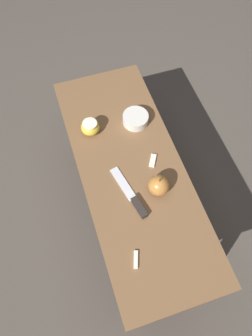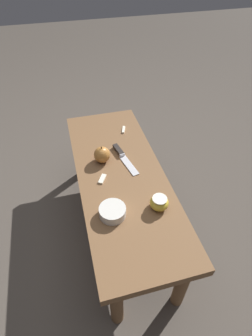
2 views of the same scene
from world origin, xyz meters
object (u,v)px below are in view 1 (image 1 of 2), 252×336
object	(u,v)px
knife	(134,199)
apple_cut	(90,127)
wooden_bench	(132,177)
apple_whole	(159,185)
bowl	(136,119)

from	to	relation	value
knife	apple_cut	distance (m)	0.35
wooden_bench	knife	world-z (taller)	knife
knife	apple_whole	size ratio (longest dim) A/B	2.64
apple_cut	bowl	world-z (taller)	apple_cut
apple_cut	bowl	bearing A→B (deg)	-93.52
apple_whole	bowl	world-z (taller)	apple_whole
wooden_bench	apple_cut	distance (m)	0.26
knife	bowl	xyz separation A→B (m)	(0.33, -0.12, 0.01)
knife	apple_cut	world-z (taller)	apple_cut
wooden_bench	bowl	bearing A→B (deg)	-22.19
wooden_bench	apple_cut	bearing A→B (deg)	24.69
wooden_bench	apple_whole	xyz separation A→B (m)	(-0.11, -0.06, 0.10)
apple_whole	apple_cut	world-z (taller)	apple_whole
wooden_bench	bowl	size ratio (longest dim) A/B	9.81
wooden_bench	apple_cut	xyz separation A→B (m)	(0.22, 0.10, 0.09)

